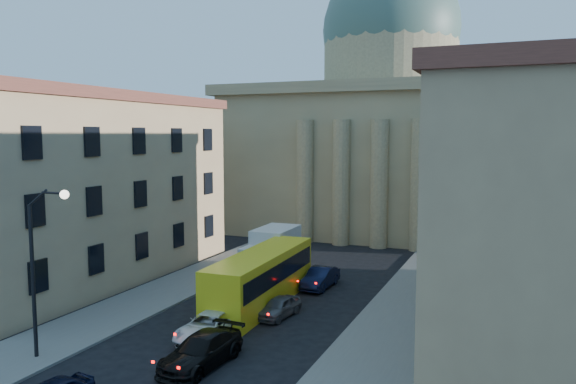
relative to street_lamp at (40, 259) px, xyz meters
name	(u,v)px	position (x,y,z in m)	size (l,w,h in m)	color
sidewalk_left	(142,302)	(-1.53, 10.00, -5.21)	(5.00, 60.00, 0.15)	#63605B
sidewalk_right	(388,336)	(15.47, 10.00, -5.21)	(5.00, 60.00, 0.15)	#63605B
church	(388,131)	(6.97, 47.47, 6.59)	(68.02, 28.76, 36.60)	#7F6F4E
building_left	(83,186)	(-10.03, 14.00, 2.14)	(11.60, 26.60, 14.70)	tan
building_right	(555,207)	(23.97, 14.00, 2.14)	(11.60, 26.60, 14.70)	tan
street_lamp	(40,259)	(0.00, 0.00, 0.00)	(2.62, 0.44, 8.83)	black
car_left_mid	(209,326)	(6.17, 5.94, -4.57)	(2.38, 5.15, 1.43)	white
car_right_mid	(201,351)	(7.77, 2.47, -4.50)	(2.21, 5.44, 1.58)	black
car_right_far	(279,307)	(8.32, 10.88, -4.64)	(1.54, 3.82, 1.30)	#55555B
car_right_distant	(320,278)	(8.48, 18.31, -4.53)	(1.60, 4.60, 1.51)	black
city_bus	(262,276)	(6.14, 12.96, -3.38)	(3.33, 12.71, 3.56)	yellow
box_truck	(271,254)	(3.59, 20.25, -3.49)	(2.87, 6.97, 3.79)	silver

